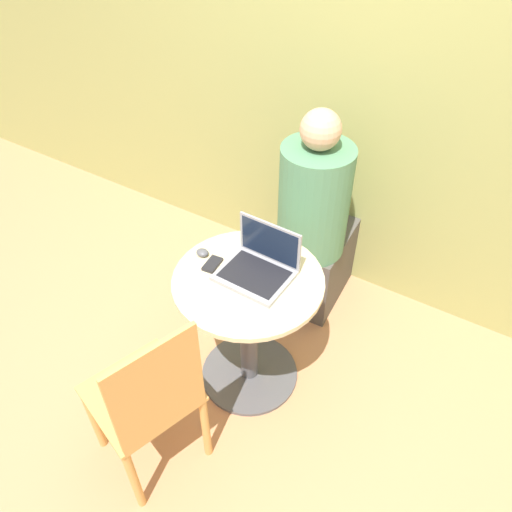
{
  "coord_description": "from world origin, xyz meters",
  "views": [
    {
      "loc": [
        0.85,
        -1.32,
        2.25
      ],
      "look_at": [
        0.01,
        0.05,
        0.81
      ],
      "focal_mm": 35.0,
      "sensor_mm": 36.0,
      "label": 1
    }
  ],
  "objects": [
    {
      "name": "laptop",
      "position": [
        0.02,
        0.06,
        0.76
      ],
      "size": [
        0.32,
        0.26,
        0.22
      ],
      "color": "gray",
      "rests_on": "round_table"
    },
    {
      "name": "cell_phone",
      "position": [
        -0.18,
        -0.01,
        0.72
      ],
      "size": [
        0.07,
        0.11,
        0.02
      ],
      "color": "black",
      "rests_on": "round_table"
    },
    {
      "name": "person_seated",
      "position": [
        0.01,
        0.67,
        0.52
      ],
      "size": [
        0.38,
        0.58,
        1.26
      ],
      "color": "#4C4742",
      "rests_on": "ground_plane"
    },
    {
      "name": "computer_mouse",
      "position": [
        -0.26,
        0.02,
        0.73
      ],
      "size": [
        0.06,
        0.05,
        0.03
      ],
      "color": "#4C4C51",
      "rests_on": "round_table"
    },
    {
      "name": "ground_plane",
      "position": [
        0.0,
        0.0,
        0.0
      ],
      "size": [
        12.0,
        12.0,
        0.0
      ],
      "primitive_type": "plane",
      "color": "tan"
    },
    {
      "name": "back_wall",
      "position": [
        0.0,
        1.01,
        1.3
      ],
      "size": [
        7.0,
        0.05,
        2.6
      ],
      "color": "#939956",
      "rests_on": "ground_plane"
    },
    {
      "name": "round_table",
      "position": [
        0.0,
        0.0,
        0.45
      ],
      "size": [
        0.68,
        0.68,
        0.71
      ],
      "color": "#4C4C51",
      "rests_on": "ground_plane"
    },
    {
      "name": "chair_empty",
      "position": [
        -0.09,
        -0.6,
        0.48
      ],
      "size": [
        0.51,
        0.51,
        0.94
      ],
      "color": "tan",
      "rests_on": "ground_plane"
    }
  ]
}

